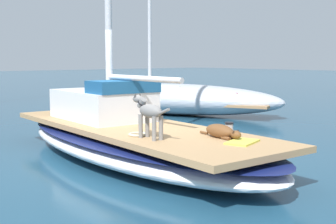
{
  "coord_description": "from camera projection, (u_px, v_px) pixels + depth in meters",
  "views": [
    {
      "loc": [
        -5.04,
        -6.9,
        1.94
      ],
      "look_at": [
        0.0,
        -1.0,
        1.01
      ],
      "focal_mm": 48.47,
      "sensor_mm": 36.0,
      "label": 1
    }
  ],
  "objects": [
    {
      "name": "ground_plane",
      "position": [
        134.0,
        160.0,
        8.69
      ],
      "size": [
        120.0,
        120.0,
        0.0
      ],
      "primitive_type": "plane",
      "color": "navy"
    },
    {
      "name": "sailboat_main",
      "position": [
        134.0,
        142.0,
        8.65
      ],
      "size": [
        2.91,
        7.36,
        0.66
      ],
      "color": "white",
      "rests_on": "ground"
    },
    {
      "name": "cabin_house",
      "position": [
        105.0,
        103.0,
        9.45
      ],
      "size": [
        1.52,
        2.29,
        0.84
      ],
      "color": "silver",
      "rests_on": "sailboat_main"
    },
    {
      "name": "dog_brown",
      "position": [
        221.0,
        131.0,
        7.26
      ],
      "size": [
        0.31,
        0.95,
        0.22
      ],
      "color": "brown",
      "rests_on": "sailboat_main"
    },
    {
      "name": "dog_grey",
      "position": [
        149.0,
        112.0,
        7.18
      ],
      "size": [
        0.24,
        0.94,
        0.7
      ],
      "color": "gray",
      "rests_on": "sailboat_main"
    },
    {
      "name": "deck_winch",
      "position": [
        229.0,
        129.0,
        7.59
      ],
      "size": [
        0.16,
        0.16,
        0.21
      ],
      "color": "#B7B7BC",
      "rests_on": "sailboat_main"
    },
    {
      "name": "coiled_rope",
      "position": [
        138.0,
        134.0,
        7.48
      ],
      "size": [
        0.32,
        0.32,
        0.04
      ],
      "primitive_type": "torus",
      "color": "beige",
      "rests_on": "sailboat_main"
    },
    {
      "name": "deck_towel",
      "position": [
        242.0,
        142.0,
        6.85
      ],
      "size": [
        0.64,
        0.51,
        0.03
      ],
      "primitive_type": "cube",
      "rotation": [
        0.0,
        0.0,
        0.3
      ],
      "color": "#D8D14C",
      "rests_on": "sailboat_main"
    },
    {
      "name": "moored_boat_starboard_side",
      "position": [
        171.0,
        98.0,
        15.71
      ],
      "size": [
        5.13,
        8.04,
        5.64
      ],
      "color": "#B2B7C1",
      "rests_on": "ground"
    }
  ]
}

